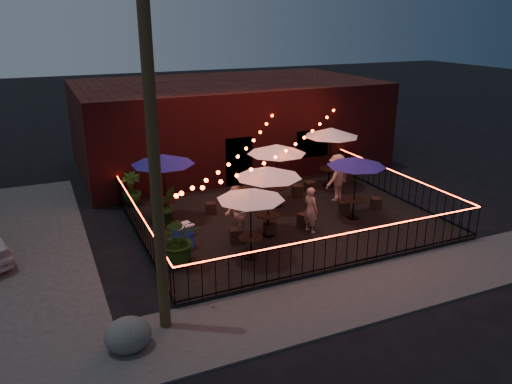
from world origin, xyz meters
The scene contains 35 objects.
ground centered at (0.00, 0.00, 0.00)m, with size 110.00×110.00×0.00m, color black.
patio centered at (0.00, 2.00, 0.07)m, with size 10.00×8.00×0.15m, color black.
sidewalk centered at (0.00, -3.25, 0.03)m, with size 18.00×2.50×0.05m, color #3B3836.
brick_building centered at (1.00, 9.99, 2.00)m, with size 14.00×8.00×4.00m.
utility_pole centered at (-5.40, -2.60, 4.00)m, with size 0.26×0.26×8.00m, color #3C2F18.
fence_front centered at (0.00, -2.00, 0.66)m, with size 10.00×0.04×1.04m.
fence_left centered at (-5.00, 2.00, 0.66)m, with size 0.04×8.00×1.04m.
fence_right centered at (5.00, 2.00, 0.66)m, with size 0.04×8.00×1.04m.
festoon_lights centered at (-1.01, 1.70, 2.52)m, with size 10.02×8.72×1.32m.
cafe_table_0 centered at (-2.27, -0.41, 2.12)m, with size 2.37×2.37×2.16m.
cafe_table_1 centered at (-3.80, 3.48, 2.33)m, with size 2.85×2.85×2.38m.
cafe_table_2 centered at (-1.12, 0.84, 2.28)m, with size 2.43×2.43×2.33m.
cafe_table_3 centered at (0.31, 3.14, 2.33)m, with size 2.76×2.76×2.38m.
cafe_table_4 centered at (2.26, 0.94, 2.20)m, with size 2.26×2.26×2.25m.
cafe_table_5 centered at (3.40, 4.37, 2.42)m, with size 2.80×2.80×2.49m.
bistro_chair_0 centered at (-4.11, 0.28, 0.36)m, with size 0.36×0.36×0.42m, color black.
bistro_chair_1 centered at (-2.26, 0.74, 0.38)m, with size 0.40×0.40×0.47m, color black.
bistro_chair_2 centered at (-3.81, 3.90, 0.38)m, with size 0.39×0.39×0.47m, color black.
bistro_chair_3 centered at (-2.18, 3.41, 0.35)m, with size 0.35×0.35×0.41m, color black.
bistro_chair_4 centered at (-1.01, 0.93, 0.35)m, with size 0.34×0.34×0.40m, color black.
bistro_chair_5 centered at (0.33, 0.98, 0.38)m, with size 0.39×0.39×0.47m, color black.
bistro_chair_6 centered at (-0.39, 4.39, 0.37)m, with size 0.37×0.37×0.44m, color black.
bistro_chair_7 centered at (1.54, 3.74, 0.38)m, with size 0.39×0.39×0.47m, color black.
bistro_chair_8 centered at (2.23, 1.48, 0.36)m, with size 0.36×0.36×0.43m, color black.
bistro_chair_9 centered at (3.55, 1.38, 0.36)m, with size 0.35×0.35×0.42m, color black.
bistro_chair_10 centered at (2.27, 4.03, 0.36)m, with size 0.36×0.36×0.43m, color black.
bistro_chair_11 centered at (4.50, 4.59, 0.36)m, with size 0.35×0.35×0.41m, color black.
patron_a centered at (0.29, 0.55, 0.92)m, with size 0.56×0.37×1.54m, color beige.
patron_b centered at (-2.16, 1.00, 1.04)m, with size 0.86×0.67×1.77m, color tan.
patron_c centered at (2.71, 2.74, 1.07)m, with size 1.18×0.68×1.83m, color tan.
potted_shrub_a centered at (-4.29, 0.07, 0.92)m, with size 1.38×1.19×1.53m, color #13340B.
potted_shrub_b centered at (-3.92, 2.99, 0.86)m, with size 0.78×0.63×1.42m, color #15390C.
potted_shrub_c centered at (-4.60, 5.46, 0.78)m, with size 0.71×0.71×1.26m, color #133F0D.
cooler centered at (-3.90, 1.02, 0.55)m, with size 0.69×0.58×0.79m.
boulder centered at (-6.34, -3.11, 0.37)m, with size 0.96×0.81×0.75m, color #4D4D48.
Camera 1 is at (-7.54, -12.58, 6.86)m, focal length 35.00 mm.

